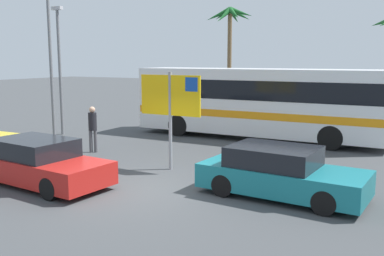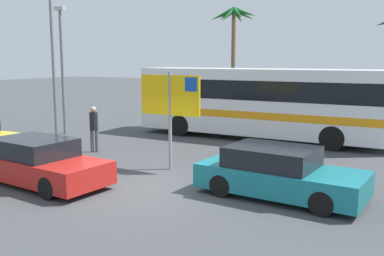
{
  "view_description": "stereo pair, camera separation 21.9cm",
  "coord_description": "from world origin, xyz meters",
  "px_view_note": "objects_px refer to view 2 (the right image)",
  "views": [
    {
      "loc": [
        6.78,
        -9.75,
        3.6
      ],
      "look_at": [
        -0.16,
        3.07,
        1.3
      ],
      "focal_mm": 40.92,
      "sensor_mm": 36.0,
      "label": 1
    },
    {
      "loc": [
        6.97,
        -9.65,
        3.6
      ],
      "look_at": [
        -0.16,
        3.07,
        1.3
      ],
      "focal_mm": 40.92,
      "sensor_mm": 36.0,
      "label": 2
    }
  ],
  "objects_px": {
    "ferry_sign": "(171,99)",
    "car_red": "(38,162)",
    "car_teal": "(278,173)",
    "bus_front_coach": "(259,100)",
    "pedestrian_by_bus": "(94,125)"
  },
  "relations": [
    {
      "from": "ferry_sign",
      "to": "car_red",
      "type": "xyz_separation_m",
      "value": [
        -2.5,
        -3.31,
        -1.69
      ]
    },
    {
      "from": "ferry_sign",
      "to": "car_teal",
      "type": "bearing_deg",
      "value": -15.0
    },
    {
      "from": "bus_front_coach",
      "to": "car_teal",
      "type": "relative_size",
      "value": 2.56
    },
    {
      "from": "car_teal",
      "to": "pedestrian_by_bus",
      "type": "height_order",
      "value": "pedestrian_by_bus"
    },
    {
      "from": "bus_front_coach",
      "to": "car_red",
      "type": "relative_size",
      "value": 2.5
    },
    {
      "from": "bus_front_coach",
      "to": "pedestrian_by_bus",
      "type": "bearing_deg",
      "value": -127.71
    },
    {
      "from": "car_teal",
      "to": "ferry_sign",
      "type": "bearing_deg",
      "value": 168.4
    },
    {
      "from": "car_teal",
      "to": "pedestrian_by_bus",
      "type": "bearing_deg",
      "value": 170.18
    },
    {
      "from": "bus_front_coach",
      "to": "car_red",
      "type": "distance_m",
      "value": 10.55
    },
    {
      "from": "ferry_sign",
      "to": "pedestrian_by_bus",
      "type": "height_order",
      "value": "ferry_sign"
    },
    {
      "from": "car_teal",
      "to": "car_red",
      "type": "xyz_separation_m",
      "value": [
        -6.48,
        -2.22,
        -0.0
      ]
    },
    {
      "from": "bus_front_coach",
      "to": "pedestrian_by_bus",
      "type": "relative_size",
      "value": 6.28
    },
    {
      "from": "bus_front_coach",
      "to": "ferry_sign",
      "type": "relative_size",
      "value": 3.53
    },
    {
      "from": "car_teal",
      "to": "pedestrian_by_bus",
      "type": "relative_size",
      "value": 2.45
    },
    {
      "from": "car_red",
      "to": "ferry_sign",
      "type": "bearing_deg",
      "value": 57.84
    }
  ]
}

